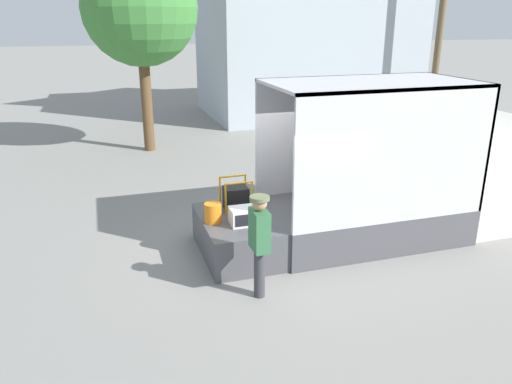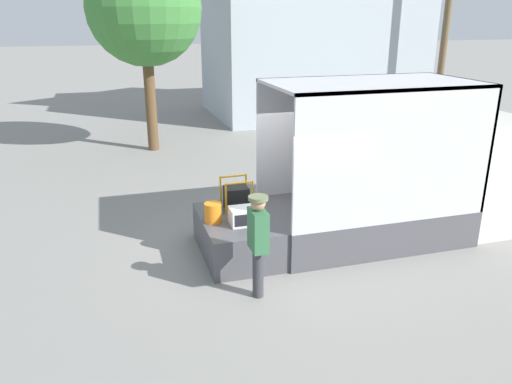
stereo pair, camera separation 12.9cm
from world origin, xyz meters
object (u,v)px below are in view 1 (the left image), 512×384
Objects in this scene: box_truck at (428,185)px; street_tree at (140,8)px; portable_generator at (237,197)px; worker_person at (259,236)px; microwave at (243,216)px; orange_bucket at (213,213)px; utility_pole at (443,5)px.

street_tree reaches higher than box_truck.
worker_person is (-0.20, -2.08, 0.09)m from portable_generator.
street_tree reaches higher than portable_generator.
orange_bucket is at bearing 152.74° from microwave.
utility_pole is at bearing 53.69° from box_truck.
microwave is 1.30× the size of orange_bucket.
orange_bucket is at bearing -137.86° from portable_generator.
box_truck is 4.16m from microwave.
orange_bucket reaches higher than microwave.
microwave is 0.07× the size of street_tree.
utility_pole is (11.50, 9.41, 3.86)m from orange_bucket.
microwave is at bearing -138.72° from utility_pole.
box_truck is 15.89× the size of orange_bucket.
street_tree is (-0.77, 8.94, 3.68)m from microwave.
worker_person is 0.27× the size of street_tree.
utility_pole reaches higher than box_truck.
worker_person is at bearing -159.24° from box_truck.
worker_person is 0.19× the size of utility_pole.
street_tree is (-0.67, 10.22, 3.51)m from worker_person.
utility_pole is at bearing 39.10° from portable_generator.
orange_bucket is 9.42m from street_tree.
orange_bucket is 0.21× the size of worker_person.
portable_generator is at bearing 42.14° from orange_bucket.
portable_generator is at bearing -83.92° from street_tree.
portable_generator is 0.10× the size of street_tree.
orange_bucket is at bearing -179.08° from box_truck.
box_truck reaches higher than orange_bucket.
microwave is 0.27× the size of worker_person.
portable_generator is at bearing -140.90° from utility_pole.
worker_person is 16.02m from utility_pole.
worker_person is 10.82m from street_tree.
orange_bucket is (-0.50, 0.26, 0.03)m from microwave.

